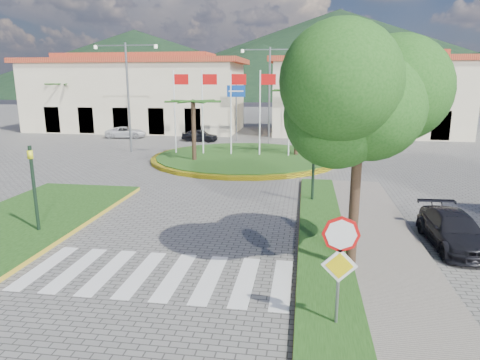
# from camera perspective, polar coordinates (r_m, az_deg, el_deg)

# --- Properties ---
(sidewalk_right) EXTENTS (4.00, 28.00, 0.15)m
(sidewalk_right) POSITION_cam_1_polar(r_m,az_deg,el_deg) (10.37, 19.02, -18.43)
(sidewalk_right) COLOR gray
(sidewalk_right) RESTS_ON ground
(verge_right) EXTENTS (1.60, 28.00, 0.18)m
(verge_right) POSITION_cam_1_polar(r_m,az_deg,el_deg) (10.21, 12.04, -18.40)
(verge_right) COLOR #1D4112
(verge_right) RESTS_ON ground
(crosswalk) EXTENTS (8.00, 3.00, 0.01)m
(crosswalk) POSITION_cam_1_polar(r_m,az_deg,el_deg) (12.65, -11.31, -12.26)
(crosswalk) COLOR silver
(crosswalk) RESTS_ON ground
(roundabout_island) EXTENTS (12.70, 12.70, 6.00)m
(roundabout_island) POSITION_cam_1_polar(r_m,az_deg,el_deg) (29.44, 0.57, 3.04)
(roundabout_island) COLOR yellow
(roundabout_island) RESTS_ON ground
(stop_sign) EXTENTS (0.80, 0.11, 2.65)m
(stop_sign) POSITION_cam_1_polar(r_m,az_deg,el_deg) (9.41, 13.17, -9.66)
(stop_sign) COLOR slate
(stop_sign) RESTS_ON ground
(deciduous_tree) EXTENTS (3.60, 3.60, 6.80)m
(deciduous_tree) POSITION_cam_1_polar(r_m,az_deg,el_deg) (11.78, 15.92, 11.67)
(deciduous_tree) COLOR black
(deciduous_tree) RESTS_ON ground
(traffic_light_left) EXTENTS (0.15, 0.18, 3.20)m
(traffic_light_left) POSITION_cam_1_polar(r_m,az_deg,el_deg) (16.49, -25.84, -0.19)
(traffic_light_left) COLOR black
(traffic_light_left) RESTS_ON ground
(traffic_light_right) EXTENTS (0.15, 0.18, 3.20)m
(traffic_light_right) POSITION_cam_1_polar(r_m,az_deg,el_deg) (19.01, 9.79, 2.59)
(traffic_light_right) COLOR black
(traffic_light_right) RESTS_ON ground
(traffic_light_far) EXTENTS (0.18, 0.15, 3.20)m
(traffic_light_far) POSITION_cam_1_polar(r_m,az_deg,el_deg) (33.10, 15.52, 6.79)
(traffic_light_far) COLOR black
(traffic_light_far) RESTS_ON ground
(direction_sign_west) EXTENTS (1.60, 0.14, 5.20)m
(direction_sign_west) POSITION_cam_1_polar(r_m,az_deg,el_deg) (38.19, -0.52, 10.46)
(direction_sign_west) COLOR slate
(direction_sign_west) RESTS_ON ground
(direction_sign_east) EXTENTS (1.60, 0.14, 5.20)m
(direction_sign_east) POSITION_cam_1_polar(r_m,az_deg,el_deg) (37.72, 7.13, 10.33)
(direction_sign_east) COLOR slate
(direction_sign_east) RESTS_ON ground
(street_lamp_centre) EXTENTS (4.80, 0.16, 8.00)m
(street_lamp_centre) POSITION_cam_1_polar(r_m,az_deg,el_deg) (36.83, 3.95, 11.83)
(street_lamp_centre) COLOR slate
(street_lamp_centre) RESTS_ON ground
(street_lamp_west) EXTENTS (4.80, 0.16, 8.00)m
(street_lamp_west) POSITION_cam_1_polar(r_m,az_deg,el_deg) (33.37, -14.71, 11.29)
(street_lamp_west) COLOR slate
(street_lamp_west) RESTS_ON ground
(building_left) EXTENTS (23.32, 9.54, 8.05)m
(building_left) POSITION_cam_1_polar(r_m,az_deg,el_deg) (48.23, -13.62, 11.13)
(building_left) COLOR beige
(building_left) RESTS_ON ground
(building_right) EXTENTS (19.08, 9.54, 8.05)m
(building_right) POSITION_cam_1_polar(r_m,az_deg,el_deg) (45.10, 16.50, 10.84)
(building_right) COLOR beige
(building_right) RESTS_ON ground
(hill_far_west) EXTENTS (140.00, 140.00, 22.00)m
(hill_far_west) POSITION_cam_1_polar(r_m,az_deg,el_deg) (158.24, -13.74, 14.94)
(hill_far_west) COLOR black
(hill_far_west) RESTS_ON ground
(hill_far_mid) EXTENTS (180.00, 180.00, 30.00)m
(hill_far_mid) POSITION_cam_1_polar(r_m,az_deg,el_deg) (167.32, 12.91, 16.24)
(hill_far_mid) COLOR black
(hill_far_mid) RESTS_ON ground
(hill_near_back) EXTENTS (110.00, 110.00, 16.00)m
(hill_near_back) POSITION_cam_1_polar(r_m,az_deg,el_deg) (137.44, 2.87, 14.34)
(hill_near_back) COLOR black
(hill_near_back) RESTS_ON ground
(white_van) EXTENTS (4.03, 2.43, 1.05)m
(white_van) POSITION_cam_1_polar(r_m,az_deg,el_deg) (42.04, -14.96, 6.16)
(white_van) COLOR silver
(white_van) RESTS_ON ground
(car_dark_a) EXTENTS (3.35, 1.75, 1.09)m
(car_dark_a) POSITION_cam_1_polar(r_m,az_deg,el_deg) (38.46, -5.39, 5.96)
(car_dark_a) COLOR black
(car_dark_a) RESTS_ON ground
(car_dark_b) EXTENTS (3.76, 1.41, 1.23)m
(car_dark_b) POSITION_cam_1_polar(r_m,az_deg,el_deg) (38.95, 16.39, 5.68)
(car_dark_b) COLOR black
(car_dark_b) RESTS_ON ground
(car_side_right) EXTENTS (1.74, 3.94, 1.12)m
(car_side_right) POSITION_cam_1_polar(r_m,az_deg,el_deg) (15.85, 26.59, -5.97)
(car_side_right) COLOR black
(car_side_right) RESTS_ON ground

